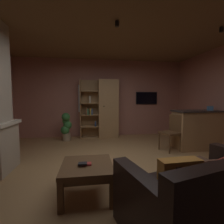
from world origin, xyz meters
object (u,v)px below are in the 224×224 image
coffee_table (87,170)px  table_book_0 (87,164)px  potted_floor_plant (66,126)px  tissue_box (210,108)px  bookshelf_cabinet (106,109)px  dining_chair (172,130)px  leather_couch (206,198)px  wall_mounted_tv (146,98)px  kitchen_bar_counter (200,129)px  table_book_1 (83,164)px

coffee_table → table_book_0: size_ratio=6.01×
potted_floor_plant → coffee_table: bearing=-77.3°
tissue_box → bookshelf_cabinet: bearing=146.9°
coffee_table → dining_chair: dining_chair is taller
table_book_0 → tissue_box: bearing=27.7°
tissue_box → dining_chair: (-1.03, 0.01, -0.55)m
tissue_box → leather_couch: 3.17m
potted_floor_plant → wall_mounted_tv: wall_mounted_tv is taller
leather_couch → kitchen_bar_counter: bearing=54.0°
table_book_0 → potted_floor_plant: size_ratio=0.13×
table_book_1 → dining_chair: bearing=37.8°
bookshelf_cabinet → wall_mounted_tv: (1.53, 0.21, 0.38)m
leather_couch → dining_chair: 2.56m
table_book_1 → bookshelf_cabinet: bearing=78.9°
bookshelf_cabinet → kitchen_bar_counter: bearing=-34.3°
leather_couch → coffee_table: size_ratio=2.63×
dining_chair → bookshelf_cabinet: bearing=132.7°
wall_mounted_tv → table_book_1: bearing=-121.5°
dining_chair → table_book_0: bearing=-142.0°
bookshelf_cabinet → dining_chair: bookshelf_cabinet is taller
tissue_box → table_book_1: tissue_box is taller
potted_floor_plant → kitchen_bar_counter: bearing=-20.0°
kitchen_bar_counter → potted_floor_plant: bearing=160.0°
leather_couch → potted_floor_plant: potted_floor_plant is taller
bookshelf_cabinet → coffee_table: (-0.60, -3.32, -0.62)m
tissue_box → leather_couch: bearing=-129.8°
bookshelf_cabinet → dining_chair: size_ratio=2.14×
kitchen_bar_counter → potted_floor_plant: (-3.66, 1.33, -0.05)m
table_book_1 → table_book_0: bearing=29.9°
table_book_0 → potted_floor_plant: bearing=102.6°
tissue_box → leather_couch: (-1.97, -2.37, -0.78)m
kitchen_bar_counter → dining_chair: kitchen_bar_counter is taller
bookshelf_cabinet → kitchen_bar_counter: (2.37, -1.62, -0.46)m
wall_mounted_tv → tissue_box: bearing=-61.1°
leather_couch → coffee_table: bearing=149.1°
kitchen_bar_counter → table_book_0: kitchen_bar_counter is taller
kitchen_bar_counter → table_book_1: bearing=-149.9°
tissue_box → coffee_table: bearing=-152.7°
kitchen_bar_counter → tissue_box: (0.20, -0.06, 0.56)m
table_book_0 → wall_mounted_tv: 4.24m
coffee_table → table_book_0: bearing=-88.0°
tissue_box → wall_mounted_tv: bearing=118.9°
potted_floor_plant → bookshelf_cabinet: bearing=12.6°
kitchen_bar_counter → bookshelf_cabinet: bearing=145.7°
potted_floor_plant → dining_chair: bearing=-26.0°
table_book_1 → dining_chair: dining_chair is taller
table_book_1 → coffee_table: bearing=45.3°
table_book_0 → potted_floor_plant: potted_floor_plant is taller
tissue_box → table_book_1: size_ratio=1.06×
leather_couch → wall_mounted_tv: bearing=77.7°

